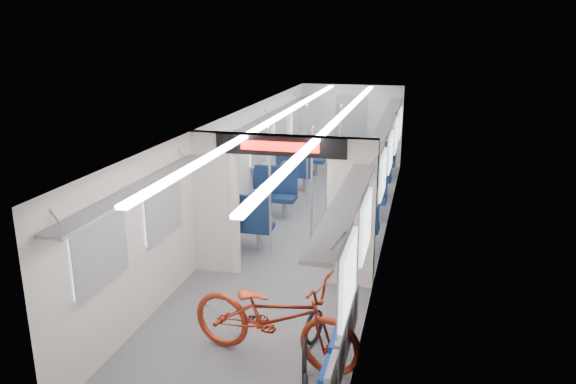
% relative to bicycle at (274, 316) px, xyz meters
% --- Properties ---
extents(carriage, '(12.00, 12.02, 2.31)m').
position_rel_bicycle_xyz_m(carriage, '(-0.50, 4.04, 0.93)').
color(carriage, '#515456').
rests_on(carriage, ground).
extents(bicycle, '(2.27, 1.16, 1.14)m').
position_rel_bicycle_xyz_m(bicycle, '(0.00, 0.00, 0.00)').
color(bicycle, '#9E2F17').
rests_on(bicycle, ground).
extents(flip_bench, '(0.12, 2.13, 0.55)m').
position_rel_bicycle_xyz_m(flip_bench, '(0.86, -0.40, 0.01)').
color(flip_bench, gray).
rests_on(flip_bench, carriage).
extents(bike_hoop_b, '(0.17, 0.53, 0.53)m').
position_rel_bicycle_xyz_m(bike_hoop_b, '(0.44, -0.36, -0.33)').
color(bike_hoop_b, black).
rests_on(bike_hoop_b, ground).
extents(bike_hoop_c, '(0.18, 0.45, 0.46)m').
position_rel_bicycle_xyz_m(bike_hoop_c, '(0.39, 0.46, -0.37)').
color(bike_hoop_c, black).
rests_on(bike_hoop_c, ground).
extents(seat_bay_near_left, '(0.96, 2.29, 1.17)m').
position_rel_bicycle_xyz_m(seat_bay_near_left, '(-1.43, 4.27, 0.00)').
color(seat_bay_near_left, '#0E1F3F').
rests_on(seat_bay_near_left, ground).
extents(seat_bay_near_right, '(0.93, 2.17, 1.13)m').
position_rel_bicycle_xyz_m(seat_bay_near_right, '(0.44, 4.67, -0.01)').
color(seat_bay_near_right, '#0E1F3F').
rests_on(seat_bay_near_right, ground).
extents(seat_bay_far_left, '(0.88, 1.93, 1.05)m').
position_rel_bicycle_xyz_m(seat_bay_far_left, '(-1.43, 8.00, -0.05)').
color(seat_bay_far_left, '#0E1F3F').
rests_on(seat_bay_far_left, ground).
extents(seat_bay_far_right, '(0.89, 2.00, 1.08)m').
position_rel_bicycle_xyz_m(seat_bay_far_right, '(0.44, 8.09, -0.04)').
color(seat_bay_far_right, '#0E1F3F').
rests_on(seat_bay_far_right, ground).
extents(stanchion_near_left, '(0.05, 0.05, 2.30)m').
position_rel_bicycle_xyz_m(stanchion_near_left, '(-0.90, 3.06, 0.58)').
color(stanchion_near_left, silver).
rests_on(stanchion_near_left, ground).
extents(stanchion_near_right, '(0.04, 0.04, 2.30)m').
position_rel_bicycle_xyz_m(stanchion_near_right, '(-0.21, 3.20, 0.58)').
color(stanchion_near_right, silver).
rests_on(stanchion_near_right, ground).
extents(stanchion_far_left, '(0.04, 0.04, 2.30)m').
position_rel_bicycle_xyz_m(stanchion_far_left, '(-0.86, 5.93, 0.58)').
color(stanchion_far_left, silver).
rests_on(stanchion_far_left, ground).
extents(stanchion_far_right, '(0.04, 0.04, 2.30)m').
position_rel_bicycle_xyz_m(stanchion_far_right, '(-0.16, 5.96, 0.58)').
color(stanchion_far_right, silver).
rests_on(stanchion_far_right, ground).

